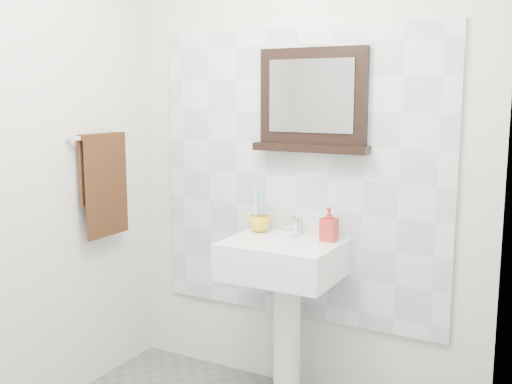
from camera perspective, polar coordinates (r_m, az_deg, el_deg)
back_wall at (r=3.10m, az=4.07°, el=3.32°), size 2.00×0.01×2.50m
right_wall at (r=1.76m, az=18.89°, el=-1.68°), size 0.01×2.20×2.50m
splashback at (r=3.10m, az=3.96°, el=1.47°), size 1.60×0.02×1.50m
pedestal_sink at (r=3.00m, az=2.64°, el=-8.05°), size 0.55×0.44×0.96m
toothbrush_cup at (r=3.13m, az=0.34°, el=-3.03°), size 0.14×0.14×0.09m
toothbrushes at (r=3.12m, az=0.32°, el=-1.58°), size 0.05×0.04×0.21m
soap_dispenser at (r=2.95m, az=6.98°, el=-3.06°), size 0.08×0.08×0.17m
framed_mirror at (r=3.01m, az=5.41°, el=8.44°), size 0.60×0.11×0.51m
towel_bar at (r=3.27m, az=-14.52°, el=5.10°), size 0.07×0.40×0.03m
hand_towel at (r=3.29m, az=-14.28°, el=1.44°), size 0.06×0.30×0.55m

